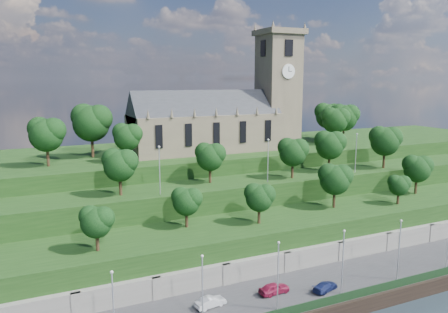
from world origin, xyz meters
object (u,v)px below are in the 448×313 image
church (226,115)px  car_right (325,286)px  car_left (274,288)px  car_middle (211,302)px

church → car_right: size_ratio=9.27×
church → car_right: church is taller
car_left → car_right: car_left is taller
car_left → car_right: size_ratio=1.04×
car_middle → car_right: 16.05m
car_left → church: bearing=-19.7°
church → car_left: church is taller
car_left → car_right: 7.07m
church → car_middle: size_ratio=9.52×
car_left → car_middle: car_left is taller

